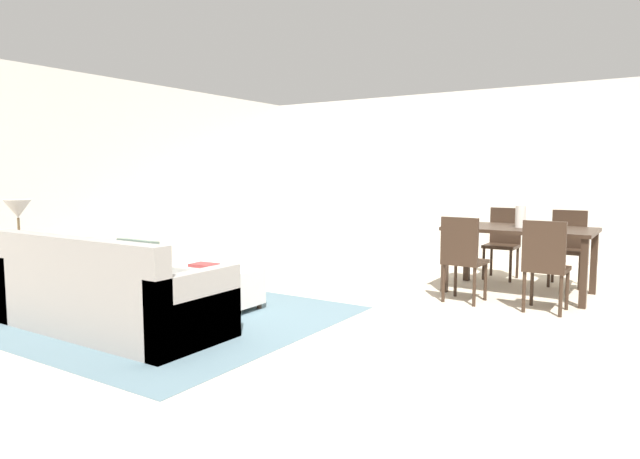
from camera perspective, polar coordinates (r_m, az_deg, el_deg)
The scene contains 15 objects.
ground_plane at distance 4.84m, azimuth 3.19°, elevation -10.76°, with size 10.80×10.80×0.00m, color beige.
wall_back at distance 9.32m, azimuth 18.67°, elevation 5.37°, with size 9.00×0.12×2.70m, color silver.
wall_left at distance 8.16m, azimuth -23.57°, elevation 5.16°, with size 0.12×11.00×2.70m, color silver.
area_rug at distance 5.60m, azimuth -15.44°, elevation -8.61°, with size 3.00×2.80×0.01m, color slate.
couch at distance 5.20m, azimuth -20.80°, elevation -6.65°, with size 2.13×0.90×0.86m.
ottoman_table at distance 5.88m, azimuth -11.20°, elevation -5.46°, with size 1.10×0.46×0.42m.
side_table at distance 6.31m, azimuth -28.36°, elevation -3.21°, with size 0.40×0.40×0.59m.
table_lamp at distance 6.25m, azimuth -28.60°, elevation 1.67°, with size 0.26×0.26×0.53m.
dining_table at distance 6.74m, azimuth 19.82°, elevation -0.58°, with size 1.59×0.92×0.76m.
dining_chair_near_left at distance 6.07m, azimuth 14.40°, elevation -2.50°, with size 0.42×0.42×0.92m.
dining_chair_near_right at distance 5.88m, azimuth 22.12°, elevation -3.01°, with size 0.40×0.40×0.92m.
dining_chair_far_left at distance 7.65m, azimuth 18.29°, elevation -0.90°, with size 0.40×0.40×0.92m.
dining_chair_far_right at distance 7.46m, azimuth 24.09°, elevation -1.29°, with size 0.42×0.42×0.92m.
vase_centerpiece at distance 6.70m, azimuth 19.88°, elevation 1.26°, with size 0.11×0.11×0.25m, color silver.
book_on_ottoman at distance 5.84m, azimuth -11.81°, elevation -3.60°, with size 0.26×0.20×0.03m, color maroon.
Camera 1 is at (2.28, -4.03, 1.39)m, focal length 31.17 mm.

